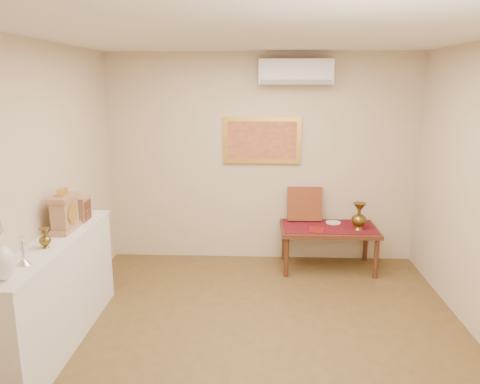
# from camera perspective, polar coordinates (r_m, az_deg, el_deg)

# --- Properties ---
(floor) EXTENTS (4.50, 4.50, 0.00)m
(floor) POSITION_cam_1_polar(r_m,az_deg,el_deg) (4.44, 2.52, -18.38)
(floor) COLOR brown
(floor) RESTS_ON ground
(ceiling) EXTENTS (4.50, 4.50, 0.00)m
(ceiling) POSITION_cam_1_polar(r_m,az_deg,el_deg) (3.80, 2.96, 18.84)
(ceiling) COLOR silver
(ceiling) RESTS_ON ground
(wall_back) EXTENTS (4.00, 0.02, 2.70)m
(wall_back) POSITION_cam_1_polar(r_m,az_deg,el_deg) (6.11, 2.67, 4.03)
(wall_back) COLOR beige
(wall_back) RESTS_ON ground
(wall_front) EXTENTS (4.00, 0.02, 2.70)m
(wall_front) POSITION_cam_1_polar(r_m,az_deg,el_deg) (1.82, 2.90, -19.37)
(wall_front) COLOR beige
(wall_front) RESTS_ON ground
(wall_left) EXTENTS (0.02, 4.50, 2.70)m
(wall_left) POSITION_cam_1_polar(r_m,az_deg,el_deg) (4.38, -24.45, -0.87)
(wall_left) COLOR beige
(wall_left) RESTS_ON ground
(candlestick) EXTENTS (0.10, 0.10, 0.22)m
(candlestick) POSITION_cam_1_polar(r_m,az_deg,el_deg) (3.91, -25.00, -6.53)
(candlestick) COLOR silver
(candlestick) RESTS_ON display_ledge
(brass_urn_small) EXTENTS (0.10, 0.10, 0.22)m
(brass_urn_small) POSITION_cam_1_polar(r_m,az_deg,el_deg) (4.22, -22.72, -4.87)
(brass_urn_small) COLOR brown
(brass_urn_small) RESTS_ON display_ledge
(table_cloth) EXTENTS (1.14, 0.59, 0.01)m
(table_cloth) POSITION_cam_1_polar(r_m,az_deg,el_deg) (6.00, 10.77, -4.19)
(table_cloth) COLOR maroon
(table_cloth) RESTS_ON low_table
(brass_urn_tall) EXTENTS (0.18, 0.18, 0.41)m
(brass_urn_tall) POSITION_cam_1_polar(r_m,az_deg,el_deg) (5.91, 14.33, -2.53)
(brass_urn_tall) COLOR brown
(brass_urn_tall) RESTS_ON table_cloth
(plate) EXTENTS (0.19, 0.19, 0.01)m
(plate) POSITION_cam_1_polar(r_m,az_deg,el_deg) (6.15, 11.30, -3.67)
(plate) COLOR white
(plate) RESTS_ON table_cloth
(menu) EXTENTS (0.22, 0.28, 0.01)m
(menu) POSITION_cam_1_polar(r_m,az_deg,el_deg) (5.82, 9.29, -4.57)
(menu) COLOR maroon
(menu) RESTS_ON table_cloth
(cushion) EXTENTS (0.44, 0.19, 0.45)m
(cushion) POSITION_cam_1_polar(r_m,az_deg,el_deg) (6.16, 7.88, -1.43)
(cushion) COLOR #5C1312
(cushion) RESTS_ON table_cloth
(display_ledge) EXTENTS (0.37, 2.02, 0.98)m
(display_ledge) POSITION_cam_1_polar(r_m,az_deg,el_deg) (4.58, -21.41, -11.40)
(display_ledge) COLOR white
(display_ledge) RESTS_ON floor
(mantel_clock) EXTENTS (0.17, 0.36, 0.41)m
(mantel_clock) POSITION_cam_1_polar(r_m,az_deg,el_deg) (4.60, -20.60, -2.41)
(mantel_clock) COLOR #A77956
(mantel_clock) RESTS_ON display_ledge
(wooden_chest) EXTENTS (0.16, 0.21, 0.24)m
(wooden_chest) POSITION_cam_1_polar(r_m,az_deg,el_deg) (4.91, -18.88, -1.94)
(wooden_chest) COLOR #A77956
(wooden_chest) RESTS_ON display_ledge
(low_table) EXTENTS (1.20, 0.70, 0.55)m
(low_table) POSITION_cam_1_polar(r_m,az_deg,el_deg) (6.02, 10.74, -4.82)
(low_table) COLOR #522818
(low_table) RESTS_ON floor
(painting) EXTENTS (1.00, 0.06, 0.60)m
(painting) POSITION_cam_1_polar(r_m,az_deg,el_deg) (6.05, 2.70, 6.33)
(painting) COLOR gold
(painting) RESTS_ON wall_back
(ac_unit) EXTENTS (0.90, 0.25, 0.30)m
(ac_unit) POSITION_cam_1_polar(r_m,az_deg,el_deg) (5.92, 6.80, 14.33)
(ac_unit) COLOR silver
(ac_unit) RESTS_ON wall_back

